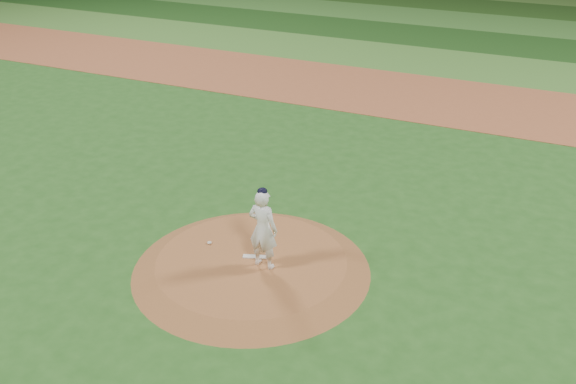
% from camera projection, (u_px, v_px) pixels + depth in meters
% --- Properties ---
extents(ground, '(120.00, 120.00, 0.00)m').
position_uv_depth(ground, '(252.00, 269.00, 14.88)').
color(ground, '#24561B').
rests_on(ground, ground).
extents(infield_dirt_band, '(70.00, 6.00, 0.02)m').
position_uv_depth(infield_dirt_band, '(412.00, 96.00, 26.19)').
color(infield_dirt_band, '#9A522F').
rests_on(infield_dirt_band, ground).
extents(outfield_stripe_0, '(70.00, 5.00, 0.02)m').
position_uv_depth(outfield_stripe_0, '(442.00, 62.00, 30.64)').
color(outfield_stripe_0, '#40772B').
rests_on(outfield_stripe_0, ground).
extents(outfield_stripe_1, '(70.00, 5.00, 0.02)m').
position_uv_depth(outfield_stripe_1, '(463.00, 40.00, 34.68)').
color(outfield_stripe_1, '#1A4215').
rests_on(outfield_stripe_1, ground).
extents(outfield_stripe_2, '(70.00, 5.00, 0.02)m').
position_uv_depth(outfield_stripe_2, '(480.00, 22.00, 38.73)').
color(outfield_stripe_2, '#367028').
rests_on(outfield_stripe_2, ground).
extents(outfield_stripe_3, '(70.00, 5.00, 0.02)m').
position_uv_depth(outfield_stripe_3, '(493.00, 7.00, 42.77)').
color(outfield_stripe_3, '#1F4416').
rests_on(outfield_stripe_3, ground).
extents(pitchers_mound, '(5.50, 5.50, 0.25)m').
position_uv_depth(pitchers_mound, '(252.00, 265.00, 14.82)').
color(pitchers_mound, '#93572D').
rests_on(pitchers_mound, ground).
extents(pitching_rubber, '(0.58, 0.33, 0.03)m').
position_uv_depth(pitching_rubber, '(255.00, 257.00, 14.88)').
color(pitching_rubber, silver).
rests_on(pitching_rubber, pitchers_mound).
extents(rosin_bag, '(0.11, 0.11, 0.06)m').
position_uv_depth(rosin_bag, '(209.00, 243.00, 15.41)').
color(rosin_bag, beige).
rests_on(rosin_bag, pitchers_mound).
extents(pitcher_on_mound, '(0.72, 0.49, 1.97)m').
position_uv_depth(pitcher_on_mound, '(263.00, 229.00, 14.14)').
color(pitcher_on_mound, white).
rests_on(pitcher_on_mound, pitchers_mound).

